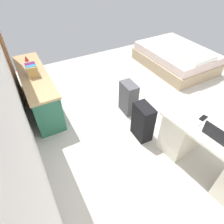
% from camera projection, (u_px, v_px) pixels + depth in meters
% --- Properties ---
extents(ground_plane, '(5.83, 5.83, 0.00)m').
position_uv_depth(ground_plane, '(159.00, 109.00, 3.96)').
color(ground_plane, beige).
extents(wall_back, '(4.67, 0.10, 2.68)m').
position_uv_depth(wall_back, '(7.00, 85.00, 2.21)').
color(wall_back, white).
rests_on(wall_back, ground_plane).
extents(door_wooden, '(0.88, 0.05, 2.04)m').
position_uv_depth(door_wooden, '(6.00, 51.00, 3.62)').
color(door_wooden, brown).
rests_on(door_wooden, ground_plane).
extents(desk, '(1.51, 0.83, 0.75)m').
position_uv_depth(desk, '(211.00, 151.00, 2.70)').
color(desk, silver).
rests_on(desk, ground_plane).
extents(credenza, '(1.80, 0.48, 0.75)m').
position_uv_depth(credenza, '(38.00, 91.00, 3.77)').
color(credenza, '#28664C').
rests_on(credenza, ground_plane).
extents(bed, '(1.92, 1.43, 0.58)m').
position_uv_depth(bed, '(176.00, 58.00, 5.10)').
color(bed, tan).
rests_on(bed, ground_plane).
extents(suitcase_black, '(0.37, 0.23, 0.65)m').
position_uv_depth(suitcase_black, '(143.00, 122.00, 3.21)').
color(suitcase_black, black).
rests_on(suitcase_black, ground_plane).
extents(suitcase_spare_grey, '(0.37, 0.23, 0.63)m').
position_uv_depth(suitcase_spare_grey, '(128.00, 98.00, 3.71)').
color(suitcase_spare_grey, '#4C4C51').
rests_on(suitcase_spare_grey, ground_plane).
extents(laptop, '(0.33, 0.26, 0.21)m').
position_uv_depth(laptop, '(217.00, 135.00, 2.38)').
color(laptop, silver).
rests_on(laptop, desk).
extents(computer_mouse, '(0.07, 0.11, 0.03)m').
position_uv_depth(computer_mouse, '(200.00, 123.00, 2.58)').
color(computer_mouse, white).
rests_on(computer_mouse, desk).
extents(cell_phone_by_mouse, '(0.09, 0.15, 0.01)m').
position_uv_depth(cell_phone_by_mouse, '(203.00, 118.00, 2.66)').
color(cell_phone_by_mouse, black).
rests_on(cell_phone_by_mouse, desk).
extents(book_row, '(0.23, 0.17, 0.20)m').
position_uv_depth(book_row, '(32.00, 70.00, 3.44)').
color(book_row, tan).
rests_on(book_row, credenza).
extents(figurine_small, '(0.08, 0.08, 0.11)m').
position_uv_depth(figurine_small, '(26.00, 58.00, 3.86)').
color(figurine_small, red).
rests_on(figurine_small, credenza).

